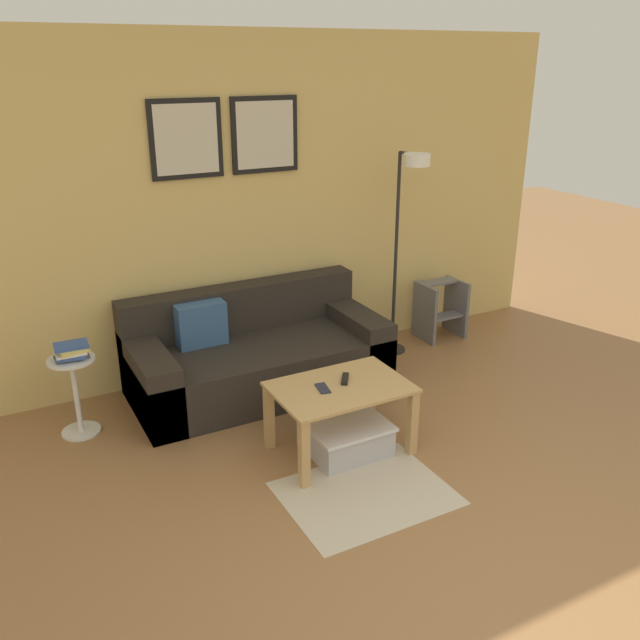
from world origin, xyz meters
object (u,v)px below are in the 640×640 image
floor_lamp (407,216)px  remote_control (345,379)px  cell_phone (323,388)px  storage_bin (346,436)px  coffee_table (340,399)px  couch (256,356)px  book_stack (71,351)px  step_stool (441,308)px  side_table (75,389)px

floor_lamp → remote_control: 1.65m
cell_phone → storage_bin: bearing=-3.6°
coffee_table → remote_control: size_ratio=5.58×
couch → book_stack: 1.34m
book_stack → couch: bearing=3.0°
floor_lamp → step_stool: 1.09m
remote_control → cell_phone: size_ratio=1.07×
couch → cell_phone: 1.07m
book_stack → step_stool: 3.16m
side_table → step_stool: 3.15m
book_stack → floor_lamp: bearing=0.6°
floor_lamp → couch: bearing=178.2°
storage_bin → step_stool: step_stool is taller
remote_control → book_stack: bearing=-178.4°
storage_bin → coffee_table: bearing=146.3°
coffee_table → side_table: side_table is taller
remote_control → storage_bin: bearing=-79.3°
remote_control → step_stool: size_ratio=0.29×
couch → side_table: couch is taller
storage_bin → side_table: bearing=144.7°
floor_lamp → cell_phone: bearing=-142.0°
remote_control → couch: bearing=134.4°
cell_phone → step_stool: 2.20m
side_table → storage_bin: bearing=-35.3°
coffee_table → book_stack: book_stack is taller
book_stack → step_stool: size_ratio=0.44×
couch → step_stool: size_ratio=3.69×
remote_control → step_stool: bearing=69.2°
coffee_table → side_table: 1.75m
couch → floor_lamp: (1.30, -0.04, 0.94)m
storage_bin → remote_control: 0.37m
side_table → remote_control: 1.78m
floor_lamp → step_stool: floor_lamp is taller
coffee_table → storage_bin: size_ratio=1.66×
couch → floor_lamp: 1.60m
floor_lamp → remote_control: floor_lamp is taller
step_stool → side_table: bearing=-176.2°
coffee_table → step_stool: 2.11m
remote_control → step_stool: (1.66, 1.16, -0.20)m
book_stack → cell_phone: book_stack is taller
couch → step_stool: (1.84, 0.15, 0.01)m
floor_lamp → remote_control: bearing=-138.9°
side_table → step_stool: side_table is taller
coffee_table → side_table: size_ratio=1.54×
book_stack → side_table: bearing=128.6°
storage_bin → cell_phone: bearing=165.8°
side_table → remote_control: size_ratio=3.63×
storage_bin → book_stack: (-1.45, 1.02, 0.49)m
coffee_table → book_stack: bearing=144.8°
storage_bin → remote_control: size_ratio=3.36×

